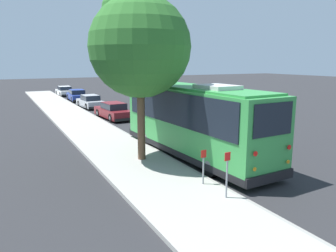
{
  "coord_description": "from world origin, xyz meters",
  "views": [
    {
      "loc": [
        -11.92,
        8.55,
        4.6
      ],
      "look_at": [
        2.69,
        0.96,
        1.3
      ],
      "focal_mm": 35.0,
      "sensor_mm": 36.0,
      "label": 1
    }
  ],
  "objects_px": {
    "parked_sedan_maroon": "(113,111)",
    "parked_sedan_blue": "(77,96)",
    "shuttle_bus": "(193,118)",
    "sign_post_far": "(203,167)",
    "parked_sedan_silver": "(90,102)",
    "parked_sedan_white": "(65,91)",
    "street_tree": "(139,40)",
    "sign_post_near": "(227,174)"
  },
  "relations": [
    {
      "from": "parked_sedan_blue",
      "to": "parked_sedan_white",
      "type": "distance_m",
      "value": 6.45
    },
    {
      "from": "shuttle_bus",
      "to": "parked_sedan_white",
      "type": "height_order",
      "value": "shuttle_bus"
    },
    {
      "from": "parked_sedan_silver",
      "to": "parked_sedan_white",
      "type": "xyz_separation_m",
      "value": [
        12.97,
        0.12,
        -0.01
      ]
    },
    {
      "from": "parked_sedan_blue",
      "to": "street_tree",
      "type": "distance_m",
      "value": 25.62
    },
    {
      "from": "parked_sedan_blue",
      "to": "parked_sedan_silver",
      "type": "bearing_deg",
      "value": -178.69
    },
    {
      "from": "parked_sedan_white",
      "to": "parked_sedan_silver",
      "type": "bearing_deg",
      "value": 179.51
    },
    {
      "from": "parked_sedan_maroon",
      "to": "sign_post_far",
      "type": "height_order",
      "value": "sign_post_far"
    },
    {
      "from": "parked_sedan_silver",
      "to": "parked_sedan_white",
      "type": "distance_m",
      "value": 12.97
    },
    {
      "from": "parked_sedan_maroon",
      "to": "parked_sedan_white",
      "type": "relative_size",
      "value": 1.12
    },
    {
      "from": "shuttle_bus",
      "to": "sign_post_near",
      "type": "distance_m",
      "value": 5.4
    },
    {
      "from": "shuttle_bus",
      "to": "parked_sedan_maroon",
      "type": "xyz_separation_m",
      "value": [
        11.97,
        0.11,
        -1.31
      ]
    },
    {
      "from": "street_tree",
      "to": "parked_sedan_maroon",
      "type": "bearing_deg",
      "value": -12.07
    },
    {
      "from": "parked_sedan_silver",
      "to": "sign_post_near",
      "type": "bearing_deg",
      "value": 172.38
    },
    {
      "from": "shuttle_bus",
      "to": "sign_post_near",
      "type": "relative_size",
      "value": 6.46
    },
    {
      "from": "parked_sedan_white",
      "to": "sign_post_near",
      "type": "height_order",
      "value": "sign_post_near"
    },
    {
      "from": "parked_sedan_silver",
      "to": "sign_post_far",
      "type": "relative_size",
      "value": 3.28
    },
    {
      "from": "parked_sedan_maroon",
      "to": "shuttle_bus",
      "type": "bearing_deg",
      "value": 176.74
    },
    {
      "from": "parked_sedan_white",
      "to": "sign_post_far",
      "type": "bearing_deg",
      "value": 176.62
    },
    {
      "from": "parked_sedan_silver",
      "to": "parked_sedan_maroon",
      "type": "bearing_deg",
      "value": 177.01
    },
    {
      "from": "shuttle_bus",
      "to": "street_tree",
      "type": "height_order",
      "value": "street_tree"
    },
    {
      "from": "sign_post_near",
      "to": "shuttle_bus",
      "type": "bearing_deg",
      "value": -19.82
    },
    {
      "from": "shuttle_bus",
      "to": "sign_post_far",
      "type": "height_order",
      "value": "shuttle_bus"
    },
    {
      "from": "shuttle_bus",
      "to": "parked_sedan_blue",
      "type": "xyz_separation_m",
      "value": [
        25.45,
        0.09,
        -1.31
      ]
    },
    {
      "from": "parked_sedan_silver",
      "to": "parked_sedan_blue",
      "type": "distance_m",
      "value": 6.53
    },
    {
      "from": "parked_sedan_blue",
      "to": "sign_post_far",
      "type": "bearing_deg",
      "value": 179.03
    },
    {
      "from": "parked_sedan_silver",
      "to": "parked_sedan_white",
      "type": "height_order",
      "value": "parked_sedan_silver"
    },
    {
      "from": "parked_sedan_silver",
      "to": "parked_sedan_blue",
      "type": "bearing_deg",
      "value": -4.92
    },
    {
      "from": "parked_sedan_maroon",
      "to": "sign_post_near",
      "type": "height_order",
      "value": "sign_post_near"
    },
    {
      "from": "parked_sedan_blue",
      "to": "sign_post_near",
      "type": "relative_size",
      "value": 2.99
    },
    {
      "from": "shuttle_bus",
      "to": "parked_sedan_silver",
      "type": "relative_size",
      "value": 2.38
    },
    {
      "from": "shuttle_bus",
      "to": "parked_sedan_white",
      "type": "xyz_separation_m",
      "value": [
        31.89,
        0.33,
        -1.33
      ]
    },
    {
      "from": "parked_sedan_maroon",
      "to": "parked_sedan_white",
      "type": "bearing_deg",
      "value": -3.16
    },
    {
      "from": "parked_sedan_silver",
      "to": "parked_sedan_blue",
      "type": "height_order",
      "value": "parked_sedan_blue"
    },
    {
      "from": "sign_post_near",
      "to": "parked_sedan_blue",
      "type": "bearing_deg",
      "value": -3.22
    },
    {
      "from": "parked_sedan_white",
      "to": "shuttle_bus",
      "type": "bearing_deg",
      "value": 179.58
    },
    {
      "from": "parked_sedan_maroon",
      "to": "parked_sedan_silver",
      "type": "distance_m",
      "value": 6.95
    },
    {
      "from": "street_tree",
      "to": "sign_post_near",
      "type": "height_order",
      "value": "street_tree"
    },
    {
      "from": "street_tree",
      "to": "parked_sedan_blue",
      "type": "bearing_deg",
      "value": -5.69
    },
    {
      "from": "parked_sedan_maroon",
      "to": "parked_sedan_blue",
      "type": "height_order",
      "value": "parked_sedan_maroon"
    },
    {
      "from": "street_tree",
      "to": "sign_post_far",
      "type": "xyz_separation_m",
      "value": [
        -4.04,
        -0.78,
        -4.67
      ]
    },
    {
      "from": "shuttle_bus",
      "to": "parked_sedan_maroon",
      "type": "distance_m",
      "value": 12.04
    },
    {
      "from": "street_tree",
      "to": "sign_post_far",
      "type": "relative_size",
      "value": 6.17
    }
  ]
}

